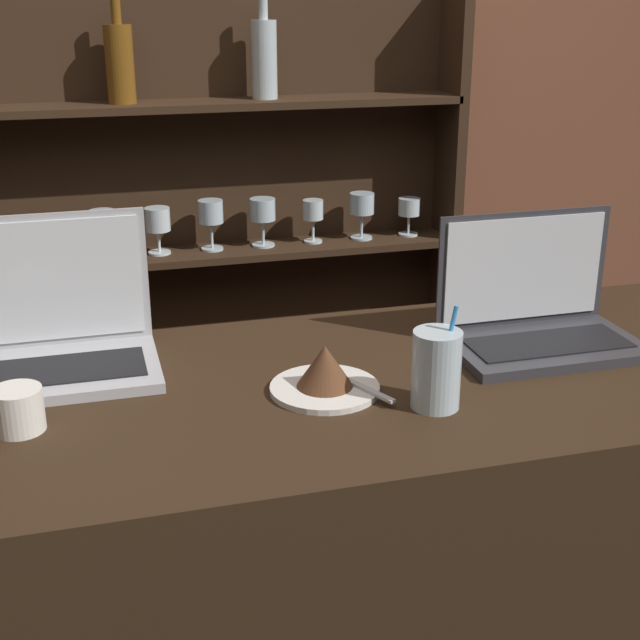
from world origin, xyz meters
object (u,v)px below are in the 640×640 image
at_px(laptop_far, 536,316).
at_px(water_glass, 436,369).
at_px(cake_plate, 325,374).
at_px(coffee_cup, 18,410).
at_px(laptop_near, 59,336).

xyz_separation_m(laptop_far, water_glass, (-0.28, -0.19, 0.01)).
xyz_separation_m(laptop_far, cake_plate, (-0.43, -0.10, -0.02)).
height_order(cake_plate, coffee_cup, cake_plate).
distance_m(laptop_near, cake_plate, 0.46).
distance_m(laptop_far, coffee_cup, 0.90).
xyz_separation_m(laptop_near, laptop_far, (0.83, -0.12, -0.01)).
distance_m(laptop_near, coffee_cup, 0.23).
bearing_deg(laptop_near, coffee_cup, -105.59).
height_order(cake_plate, water_glass, water_glass).
relative_size(laptop_near, coffee_cup, 4.24).
distance_m(cake_plate, water_glass, 0.18).
bearing_deg(laptop_far, water_glass, -144.86).
height_order(laptop_near, coffee_cup, laptop_near).
bearing_deg(cake_plate, coffee_cup, -179.00).
xyz_separation_m(laptop_near, cake_plate, (0.41, -0.21, -0.03)).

